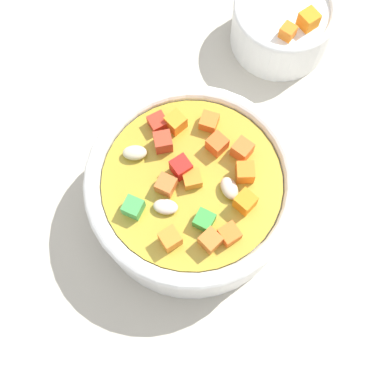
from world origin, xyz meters
The scene contains 3 objects.
ground_plane centered at (0.00, 0.00, -1.00)cm, with size 140.00×140.00×2.00cm, color #BAB2A0.
soup_bowl_main centered at (0.00, 0.00, 3.18)cm, with size 15.45×15.45×6.73cm.
side_bowl_small centered at (-11.66, -12.96, 2.40)cm, with size 8.78×8.78×5.46cm.
Camera 1 is at (3.35, 12.18, 39.23)cm, focal length 47.90 mm.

